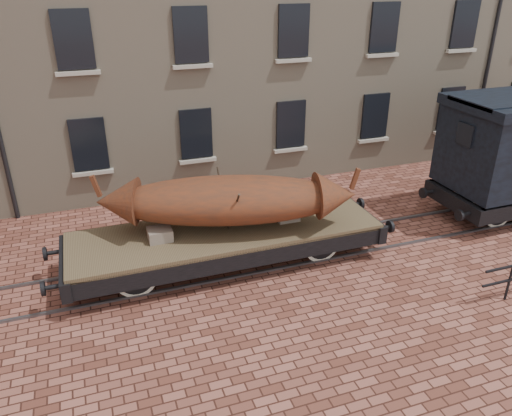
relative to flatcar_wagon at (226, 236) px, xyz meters
name	(u,v)px	position (x,y,z in m)	size (l,w,h in m)	color
ground	(324,246)	(2.92, 0.00, -0.86)	(90.00, 90.00, 0.00)	brown
rail_track	(324,245)	(2.92, 0.00, -0.83)	(30.00, 1.52, 0.06)	#59595E
flatcar_wagon	(226,236)	(0.00, 0.00, 0.00)	(9.15, 2.48, 1.38)	brown
iron_boat	(228,200)	(0.08, 0.00, 1.05)	(6.70, 3.32, 1.61)	maroon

